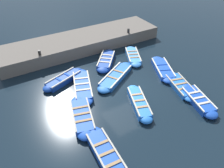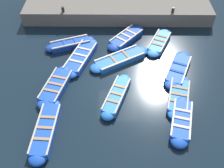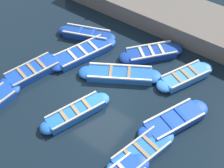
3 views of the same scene
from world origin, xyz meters
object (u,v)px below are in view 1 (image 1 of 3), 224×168
object	(u,v)px
boat_centre	(116,76)
boat_mid_row	(106,60)
boat_stern_in	(180,86)
boat_outer_right	(133,56)
boat_near_quay	(163,69)
boat_alongside	(139,103)
boat_end_of_row	(82,116)
boat_bow_out	(198,100)
bollard_mid_north	(128,31)
boat_drifting	(107,155)
bollard_north	(39,53)
boat_tucked	(82,86)
boat_broadside	(64,79)

from	to	relation	value
boat_centre	boat_mid_row	size ratio (longest dim) A/B	1.23
boat_stern_in	boat_outer_right	size ratio (longest dim) A/B	1.06
boat_near_quay	boat_outer_right	bearing A→B (deg)	-162.93
boat_outer_right	boat_alongside	bearing A→B (deg)	-30.95
boat_stern_in	boat_end_of_row	size ratio (longest dim) A/B	0.96
boat_bow_out	bollard_mid_north	bearing A→B (deg)	175.06
boat_near_quay	boat_drifting	distance (m)	8.19
boat_near_quay	bollard_mid_north	xyz separation A→B (m)	(-4.96, 0.29, 1.01)
boat_outer_right	bollard_north	bearing A→B (deg)	-109.85
boat_mid_row	boat_near_quay	bearing A→B (deg)	44.04
boat_near_quay	boat_alongside	size ratio (longest dim) A/B	1.05
boat_mid_row	bollard_mid_north	size ratio (longest dim) A/B	9.05
boat_alongside	bollard_north	world-z (taller)	bollard_north
boat_centre	boat_stern_in	xyz separation A→B (m)	(2.97, 3.10, -0.02)
boat_tucked	boat_drifting	size ratio (longest dim) A/B	1.06
boat_tucked	boat_drifting	distance (m)	5.46
boat_near_quay	boat_tucked	world-z (taller)	boat_tucked
boat_broadside	boat_outer_right	bearing A→B (deg)	92.59
boat_near_quay	boat_mid_row	distance (m)	4.26
boat_stern_in	boat_drifting	distance (m)	7.03
boat_alongside	boat_bow_out	world-z (taller)	boat_bow_out
boat_alongside	boat_mid_row	size ratio (longest dim) A/B	1.08
boat_alongside	boat_stern_in	bearing A→B (deg)	90.54
boat_end_of_row	bollard_north	distance (m)	6.47
boat_bow_out	boat_mid_row	distance (m)	7.18
boat_stern_in	boat_end_of_row	world-z (taller)	boat_end_of_row
boat_tucked	bollard_north	distance (m)	4.30
boat_mid_row	bollard_mid_north	distance (m)	3.89
boat_broadside	bollard_north	world-z (taller)	bollard_north
boat_bow_out	boat_centre	bearing A→B (deg)	-147.15
boat_alongside	boat_broadside	world-z (taller)	boat_broadside
boat_drifting	boat_mid_row	size ratio (longest dim) A/B	1.20
boat_tucked	boat_centre	xyz separation A→B (m)	(0.16, 2.41, -0.01)
boat_tucked	boat_stern_in	size ratio (longest dim) A/B	1.17
boat_alongside	boat_near_quay	bearing A→B (deg)	120.18
boat_alongside	boat_bow_out	bearing A→B (deg)	63.65
boat_drifting	bollard_north	distance (m)	9.29
boat_centre	boat_mid_row	xyz separation A→B (m)	(-2.16, 0.45, 0.02)
boat_near_quay	boat_alongside	bearing A→B (deg)	-59.82
boat_end_of_row	bollard_mid_north	bearing A→B (deg)	131.43
boat_broadside	bollard_north	size ratio (longest dim) A/B	9.42
boat_stern_in	boat_bow_out	size ratio (longest dim) A/B	1.04
boat_outer_right	boat_near_quay	bearing A→B (deg)	17.07
boat_tucked	boat_near_quay	bearing A→B (deg)	79.66
boat_stern_in	boat_mid_row	world-z (taller)	boat_mid_row
boat_tucked	boat_mid_row	size ratio (longest dim) A/B	1.27
boat_near_quay	boat_centre	size ratio (longest dim) A/B	0.92
boat_bow_out	boat_alongside	bearing A→B (deg)	-116.35
boat_tucked	boat_centre	world-z (taller)	boat_tucked
boat_end_of_row	boat_near_quay	bearing A→B (deg)	101.61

